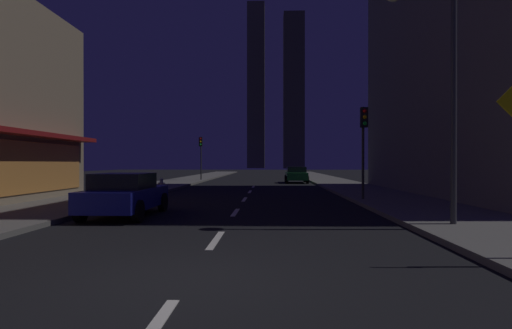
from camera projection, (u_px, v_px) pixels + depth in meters
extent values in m
cube|color=black|center=(257.00, 182.00, 38.10)|extent=(78.00, 136.00, 0.10)
cube|color=#605E59|center=(331.00, 181.00, 37.85)|extent=(4.00, 76.00, 0.15)
cube|color=#605E59|center=(184.00, 181.00, 38.35)|extent=(4.00, 76.00, 0.15)
cube|color=silver|center=(216.00, 240.00, 9.32)|extent=(0.16, 2.20, 0.01)
cube|color=silver|center=(235.00, 212.00, 14.52)|extent=(0.16, 2.20, 0.01)
cube|color=silver|center=(244.00, 199.00, 19.71)|extent=(0.16, 2.20, 0.01)
cube|color=silver|center=(250.00, 192.00, 24.91)|extent=(0.16, 2.20, 0.01)
cube|color=silver|center=(253.00, 187.00, 30.11)|extent=(0.16, 2.20, 0.01)
cube|color=brown|center=(256.00, 86.00, 139.05)|extent=(5.96, 5.69, 56.74)
cube|color=#4C4839|center=(294.00, 91.00, 131.07)|extent=(6.69, 6.76, 50.21)
cube|color=navy|center=(126.00, 198.00, 13.53)|extent=(1.80, 4.20, 0.65)
cube|color=black|center=(124.00, 182.00, 13.32)|extent=(1.64, 2.00, 0.55)
cylinder|color=black|center=(116.00, 202.00, 14.96)|extent=(0.22, 0.68, 0.68)
cylinder|color=black|center=(163.00, 202.00, 14.89)|extent=(0.22, 0.68, 0.68)
cylinder|color=black|center=(81.00, 211.00, 12.16)|extent=(0.22, 0.68, 0.68)
cylinder|color=black|center=(138.00, 211.00, 12.10)|extent=(0.22, 0.68, 0.68)
sphere|color=white|center=(131.00, 192.00, 15.59)|extent=(0.18, 0.18, 0.18)
sphere|color=white|center=(159.00, 192.00, 15.55)|extent=(0.18, 0.18, 0.18)
cube|color=#1E722D|center=(296.00, 176.00, 36.09)|extent=(1.80, 4.20, 0.65)
cube|color=black|center=(296.00, 170.00, 35.88)|extent=(1.64, 2.00, 0.55)
cylinder|color=black|center=(286.00, 178.00, 37.52)|extent=(0.22, 0.68, 0.68)
cylinder|color=black|center=(305.00, 178.00, 37.46)|extent=(0.22, 0.68, 0.68)
cylinder|color=black|center=(287.00, 180.00, 34.72)|extent=(0.22, 0.68, 0.68)
cylinder|color=black|center=(307.00, 180.00, 34.66)|extent=(0.22, 0.68, 0.68)
sphere|color=white|center=(289.00, 175.00, 38.15)|extent=(0.18, 0.18, 0.18)
sphere|color=white|center=(301.00, 175.00, 38.12)|extent=(0.18, 0.18, 0.18)
cylinder|color=#B2B2B2|center=(161.00, 184.00, 26.45)|extent=(0.22, 0.22, 0.55)
sphere|color=#B2B2B2|center=(161.00, 179.00, 26.45)|extent=(0.21, 0.21, 0.21)
cylinder|color=#B2B2B2|center=(161.00, 187.00, 26.45)|extent=(0.30, 0.30, 0.06)
cylinder|color=#B2B2B2|center=(159.00, 183.00, 26.45)|extent=(0.10, 0.10, 0.10)
cylinder|color=#B2B2B2|center=(164.00, 183.00, 26.44)|extent=(0.10, 0.10, 0.10)
cylinder|color=#2D2D2D|center=(363.00, 153.00, 18.35)|extent=(0.12, 0.12, 4.20)
cube|color=black|center=(364.00, 117.00, 18.15)|extent=(0.32, 0.24, 0.90)
sphere|color=red|center=(365.00, 111.00, 18.02)|extent=(0.18, 0.18, 0.18)
sphere|color=#F2B20C|center=(365.00, 117.00, 18.02)|extent=(0.18, 0.18, 0.18)
sphere|color=#19D833|center=(365.00, 123.00, 18.02)|extent=(0.18, 0.18, 0.18)
cylinder|color=#2D2D2D|center=(201.00, 158.00, 39.31)|extent=(0.12, 0.12, 4.20)
cube|color=black|center=(201.00, 142.00, 39.10)|extent=(0.32, 0.24, 0.90)
sphere|color=red|center=(200.00, 139.00, 38.97)|extent=(0.18, 0.18, 0.18)
sphere|color=#F2B20C|center=(200.00, 142.00, 38.97)|extent=(0.18, 0.18, 0.18)
sphere|color=#19D833|center=(200.00, 145.00, 38.97)|extent=(0.18, 0.18, 0.18)
cylinder|color=#38383D|center=(454.00, 103.00, 10.83)|extent=(0.16, 0.16, 6.50)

